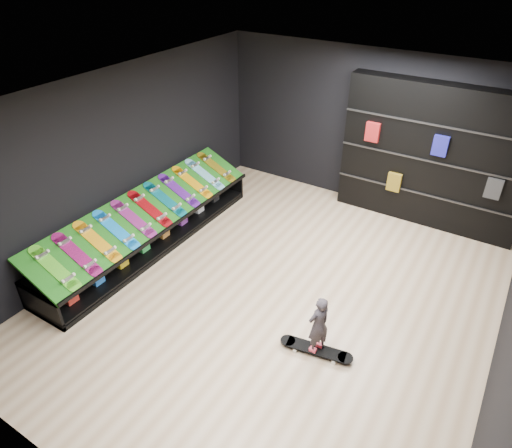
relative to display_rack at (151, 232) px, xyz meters
The scene contains 21 objects.
floor 2.56m from the display_rack, ahead, with size 6.00×7.00×0.01m, color #D4B58F.
ceiling 3.75m from the display_rack, ahead, with size 6.00×7.00×0.01m, color white.
wall_back 4.51m from the display_rack, 53.92° to the left, with size 6.00×0.02×3.00m, color black.
wall_front 4.51m from the display_rack, 53.92° to the right, with size 6.00×0.02×3.00m, color black.
wall_left 1.33m from the display_rack, behind, with size 0.02×7.00×3.00m, color black.
display_rack is the anchor object (origin of this frame).
turf_ramp 0.46m from the display_rack, ahead, with size 1.00×4.50×0.04m, color #13590E.
back_shelving 5.16m from the display_rack, 41.06° to the left, with size 3.25×0.38×2.60m, color black.
floor_skateboard 3.64m from the display_rack, 11.69° to the right, with size 0.98×0.22×0.09m, color black, non-canonical shape.
child 3.64m from the display_rack, 11.69° to the right, with size 0.20×0.14×0.52m, color black.
display_board_0 1.96m from the display_rack, 88.11° to the right, with size 0.98×0.22×0.09m, color green, non-canonical shape.
display_board_1 1.60m from the display_rack, 87.64° to the right, with size 0.98×0.22×0.09m, color #E5198C, non-canonical shape.
display_board_2 1.24m from the display_rack, 86.85° to the right, with size 0.98×0.22×0.09m, color orange, non-canonical shape.
display_board_3 0.91m from the display_rack, 85.29° to the right, with size 0.98×0.22×0.09m, color blue, non-canonical shape.
display_board_4 0.62m from the display_rack, 80.63° to the right, with size 0.98×0.22×0.09m, color #2626BF, non-canonical shape.
display_board_5 0.49m from the display_rack, ahead, with size 0.98×0.22×0.09m, color red, non-canonical shape.
display_board_6 0.62m from the display_rack, 80.63° to the left, with size 0.98×0.22×0.09m, color #0C8C99, non-canonical shape.
display_board_7 0.91m from the display_rack, 85.29° to the left, with size 0.98×0.22×0.09m, color purple, non-canonical shape.
display_board_8 1.24m from the display_rack, 86.85° to the left, with size 0.98×0.22×0.09m, color yellow, non-canonical shape.
display_board_9 1.60m from the display_rack, 87.64° to the left, with size 0.98×0.22×0.09m, color #0CB2E5, non-canonical shape.
display_board_10 1.96m from the display_rack, 88.11° to the left, with size 0.98×0.22×0.09m, color yellow, non-canonical shape.
Camera 1 is at (2.53, -4.66, 4.68)m, focal length 32.00 mm.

